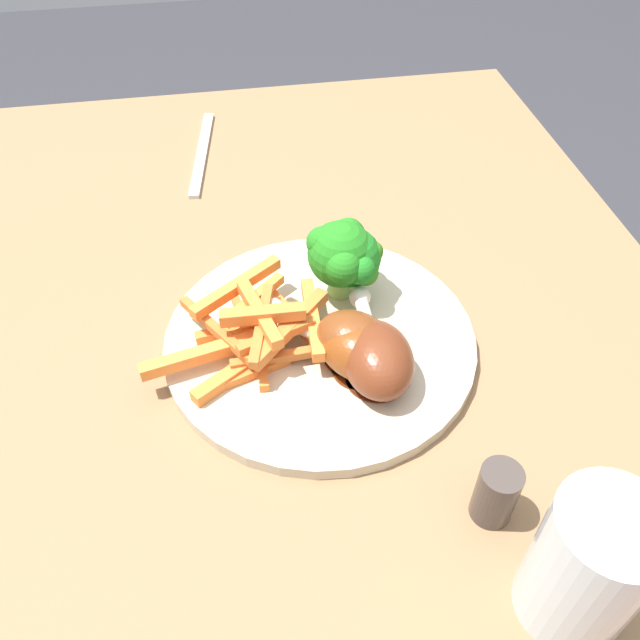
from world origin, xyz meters
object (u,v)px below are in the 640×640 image
at_px(fork, 202,153).
at_px(pepper_shaker, 496,493).
at_px(broccoli_floret_front, 354,260).
at_px(chicken_drumstick_extra, 357,350).
at_px(carrot_fries_pile, 255,330).
at_px(chicken_drumstick_near, 377,357).
at_px(water_glass, 589,566).
at_px(dinner_plate, 320,340).
at_px(dining_table, 299,453).
at_px(broccoli_floret_middle, 350,259).
at_px(chicken_drumstick_far, 347,338).
at_px(broccoli_floret_back, 341,253).

height_order(fork, pepper_shaker, pepper_shaker).
bearing_deg(broccoli_floret_front, chicken_drumstick_extra, -9.84).
bearing_deg(broccoli_floret_front, carrot_fries_pile, -60.46).
xyz_separation_m(chicken_drumstick_near, water_glass, (0.20, 0.08, 0.02)).
xyz_separation_m(dinner_plate, chicken_drumstick_near, (0.05, 0.04, 0.03)).
relative_size(dinner_plate, chicken_drumstick_extra, 2.55).
relative_size(chicken_drumstick_near, fork, 0.66).
height_order(dining_table, chicken_drumstick_near, chicken_drumstick_near).
bearing_deg(dining_table, water_glass, 34.35).
bearing_deg(carrot_fries_pile, broccoli_floret_middle, 119.57).
height_order(carrot_fries_pile, pepper_shaker, carrot_fries_pile).
distance_m(chicken_drumstick_far, fork, 0.38).
distance_m(broccoli_floret_front, chicken_drumstick_near, 0.11).
distance_m(dinner_plate, fork, 0.35).
height_order(broccoli_floret_middle, broccoli_floret_back, broccoli_floret_back).
xyz_separation_m(broccoli_floret_front, chicken_drumstick_near, (0.10, -0.00, -0.02)).
xyz_separation_m(chicken_drumstick_far, fork, (-0.37, -0.11, -0.03)).
height_order(carrot_fries_pile, chicken_drumstick_near, chicken_drumstick_near).
bearing_deg(chicken_drumstick_far, chicken_drumstick_extra, 21.37).
bearing_deg(chicken_drumstick_far, carrot_fries_pile, -107.72).
distance_m(carrot_fries_pile, chicken_drumstick_near, 0.11).
height_order(chicken_drumstick_near, chicken_drumstick_extra, chicken_drumstick_near).
bearing_deg(broccoli_floret_front, chicken_drumstick_near, -1.17).
distance_m(water_glass, pepper_shaker, 0.08).
bearing_deg(fork, dinner_plate, -156.97).
bearing_deg(chicken_drumstick_far, broccoli_floret_middle, 167.50).
xyz_separation_m(dinner_plate, water_glass, (0.25, 0.12, 0.05)).
bearing_deg(pepper_shaker, chicken_drumstick_near, -156.91).
relative_size(dinner_plate, broccoli_floret_front, 4.37).
distance_m(chicken_drumstick_near, water_glass, 0.22).
height_order(dining_table, chicken_drumstick_extra, chicken_drumstick_extra).
bearing_deg(water_glass, chicken_drumstick_extra, -155.89).
height_order(carrot_fries_pile, chicken_drumstick_far, same).
relative_size(broccoli_floret_middle, fork, 0.37).
bearing_deg(chicken_drumstick_far, pepper_shaker, 25.67).
distance_m(dining_table, pepper_shaker, 0.23).
xyz_separation_m(carrot_fries_pile, chicken_drumstick_extra, (0.04, 0.08, 0.00)).
bearing_deg(water_glass, broccoli_floret_front, -165.50).
bearing_deg(dining_table, chicken_drumstick_near, 77.53).
height_order(broccoli_floret_front, fork, broccoli_floret_front).
bearing_deg(dinner_plate, dining_table, -36.00).
height_order(dinner_plate, broccoli_floret_back, broccoli_floret_back).
bearing_deg(dinner_plate, pepper_shaker, 27.04).
height_order(carrot_fries_pile, water_glass, water_glass).
relative_size(dining_table, carrot_fries_pile, 6.74).
relative_size(broccoli_floret_front, broccoli_floret_back, 0.81).
bearing_deg(chicken_drumstick_extra, dinner_plate, -149.80).
relative_size(dining_table, pepper_shaker, 21.22).
bearing_deg(carrot_fries_pile, water_glass, 35.09).
relative_size(broccoli_floret_middle, pepper_shaker, 1.38).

